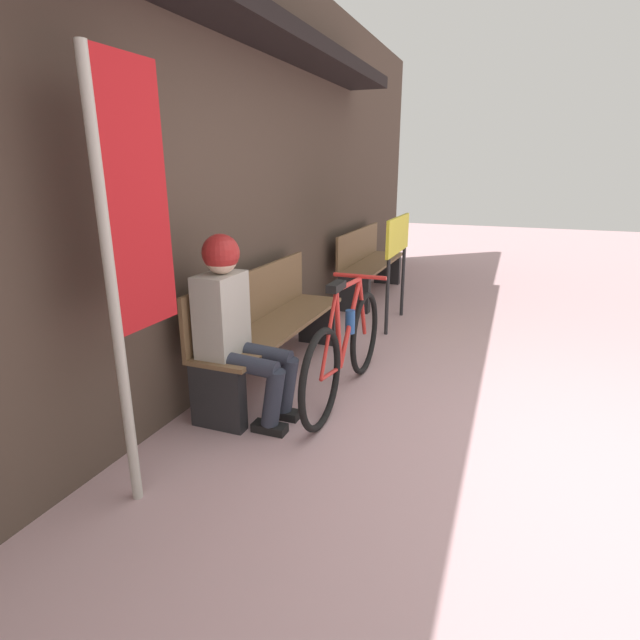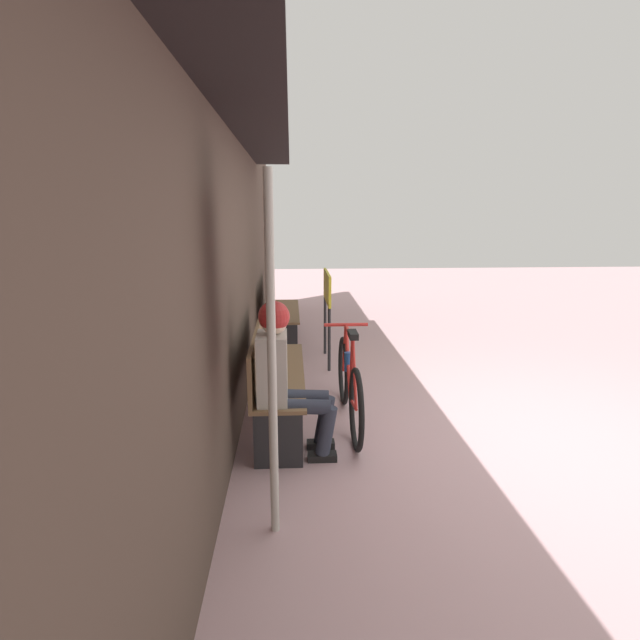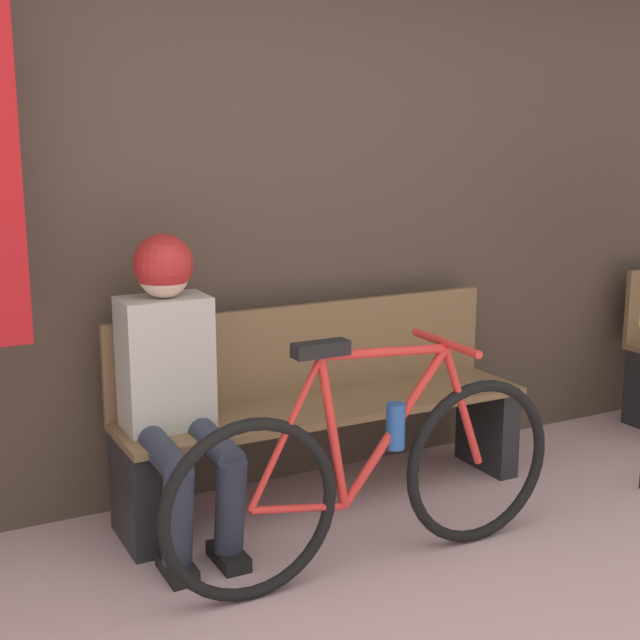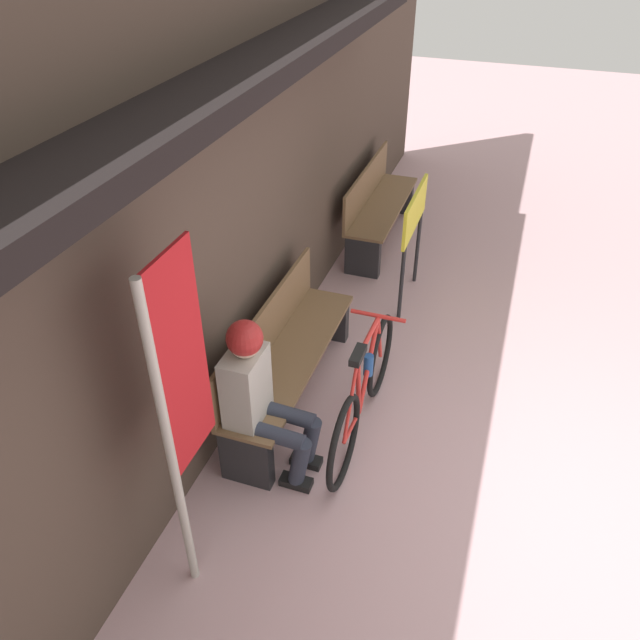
{
  "view_description": "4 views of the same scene",
  "coord_description": "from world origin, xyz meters",
  "px_view_note": "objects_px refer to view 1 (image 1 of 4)",
  "views": [
    {
      "loc": [
        -2.74,
        0.27,
        1.59
      ],
      "look_at": [
        0.3,
        1.45,
        0.59
      ],
      "focal_mm": 28.0,
      "sensor_mm": 36.0,
      "label": 1
    },
    {
      "loc": [
        -3.7,
        1.78,
        1.86
      ],
      "look_at": [
        0.64,
        1.53,
        0.88
      ],
      "focal_mm": 28.0,
      "sensor_mm": 36.0,
      "label": 2
    },
    {
      "loc": [
        -1.18,
        -1.3,
        1.6
      ],
      "look_at": [
        0.36,
        1.62,
        0.88
      ],
      "focal_mm": 50.0,
      "sensor_mm": 36.0,
      "label": 3
    },
    {
      "loc": [
        -2.84,
        0.51,
        3.37
      ],
      "look_at": [
        0.55,
        1.67,
        0.8
      ],
      "focal_mm": 35.0,
      "sensor_mm": 36.0,
      "label": 4
    }
  ],
  "objects_px": {
    "bicycle": "(346,349)",
    "signboard": "(398,244)",
    "person_seated": "(234,317)",
    "banner_pole": "(129,232)",
    "park_bench_near": "(270,327)",
    "park_bench_far": "(369,265)"
  },
  "relations": [
    {
      "from": "bicycle",
      "to": "person_seated",
      "type": "height_order",
      "value": "person_seated"
    },
    {
      "from": "banner_pole",
      "to": "park_bench_near",
      "type": "bearing_deg",
      "value": 2.12
    },
    {
      "from": "park_bench_near",
      "to": "signboard",
      "type": "distance_m",
      "value": 1.84
    },
    {
      "from": "bicycle",
      "to": "signboard",
      "type": "xyz_separation_m",
      "value": [
        1.82,
        0.06,
        0.48
      ]
    },
    {
      "from": "park_bench_far",
      "to": "signboard",
      "type": "distance_m",
      "value": 1.31
    },
    {
      "from": "bicycle",
      "to": "banner_pole",
      "type": "xyz_separation_m",
      "value": [
        -1.33,
        0.6,
        0.94
      ]
    },
    {
      "from": "bicycle",
      "to": "banner_pole",
      "type": "relative_size",
      "value": 0.78
    },
    {
      "from": "banner_pole",
      "to": "person_seated",
      "type": "bearing_deg",
      "value": -3.78
    },
    {
      "from": "park_bench_far",
      "to": "signboard",
      "type": "relative_size",
      "value": 1.49
    },
    {
      "from": "bicycle",
      "to": "park_bench_far",
      "type": "distance_m",
      "value": 2.97
    },
    {
      "from": "bicycle",
      "to": "person_seated",
      "type": "xyz_separation_m",
      "value": [
        -0.56,
        0.55,
        0.33
      ]
    },
    {
      "from": "banner_pole",
      "to": "signboard",
      "type": "height_order",
      "value": "banner_pole"
    },
    {
      "from": "park_bench_near",
      "to": "signboard",
      "type": "height_order",
      "value": "signboard"
    },
    {
      "from": "park_bench_near",
      "to": "signboard",
      "type": "relative_size",
      "value": 1.62
    },
    {
      "from": "park_bench_far",
      "to": "banner_pole",
      "type": "distance_m",
      "value": 4.33
    },
    {
      "from": "bicycle",
      "to": "person_seated",
      "type": "relative_size",
      "value": 1.34
    },
    {
      "from": "park_bench_near",
      "to": "person_seated",
      "type": "distance_m",
      "value": 0.76
    },
    {
      "from": "bicycle",
      "to": "signboard",
      "type": "relative_size",
      "value": 1.45
    },
    {
      "from": "person_seated",
      "to": "bicycle",
      "type": "bearing_deg",
      "value": -44.82
    },
    {
      "from": "signboard",
      "to": "park_bench_near",
      "type": "bearing_deg",
      "value": 160.5
    },
    {
      "from": "banner_pole",
      "to": "signboard",
      "type": "distance_m",
      "value": 3.23
    },
    {
      "from": "person_seated",
      "to": "banner_pole",
      "type": "xyz_separation_m",
      "value": [
        -0.77,
        0.05,
        0.61
      ]
    }
  ]
}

